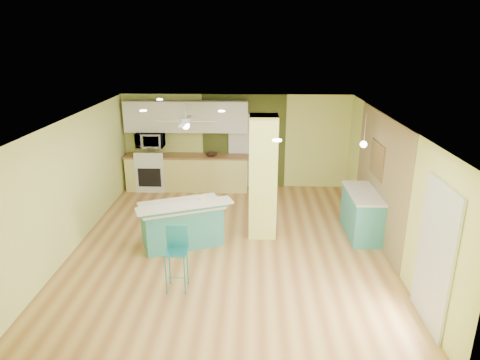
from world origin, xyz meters
The scene contains 23 objects.
floor centered at (0.00, 0.00, -0.01)m, with size 6.00×7.00×0.01m, color #9E6737.
ceiling centered at (0.00, 0.00, 2.50)m, with size 6.00×7.00×0.01m, color white.
wall_back centered at (0.00, 3.50, 1.25)m, with size 6.00×0.01×2.50m, color #DFE87C.
wall_front centered at (0.00, -3.50, 1.25)m, with size 6.00×0.01×2.50m, color #DFE87C.
wall_left centered at (-3.00, 0.00, 1.25)m, with size 0.01×7.00×2.50m, color #DFE87C.
wall_right centered at (3.00, 0.00, 1.25)m, with size 0.01×7.00×2.50m, color #DFE87C.
wood_panel centered at (2.99, 0.60, 1.25)m, with size 0.02×3.40×2.50m, color olive.
olive_accent centered at (0.20, 3.49, 1.25)m, with size 2.20×0.02×2.50m, color #424A1D.
interior_door centered at (0.20, 3.46, 1.00)m, with size 0.82×0.05×2.00m, color silver.
french_door centered at (2.97, -2.30, 1.05)m, with size 0.04×1.08×2.10m, color silver.
column centered at (0.65, 0.50, 1.25)m, with size 0.55×0.55×2.50m, color #D8E168.
kitchen_run centered at (-1.30, 3.20, 0.47)m, with size 3.25×0.63×0.94m.
stove centered at (-2.25, 3.19, 0.46)m, with size 0.76×0.66×1.08m.
upper_cabinets centered at (-1.30, 3.32, 1.95)m, with size 3.20×0.34×0.80m, color silver.
microwave centered at (-2.25, 3.20, 1.35)m, with size 0.70×0.48×0.39m, color white.
ceiling_fan centered at (-1.10, 2.00, 2.08)m, with size 1.41×1.41×0.61m.
pendant_lamp centered at (2.65, 0.75, 1.88)m, with size 0.14×0.14×0.69m.
wall_decor centered at (2.96, 0.80, 1.55)m, with size 0.03×0.90×0.70m, color brown.
peninsula centered at (-0.93, 0.00, 0.44)m, with size 1.93×1.53×0.96m.
bar_stool centered at (-0.76, -1.53, 0.72)m, with size 0.36×0.36×1.07m.
side_counter centered at (2.70, 0.57, 0.47)m, with size 0.61×1.45×0.93m.
fruit_bowl centered at (-0.64, 3.18, 0.98)m, with size 0.31×0.31×0.08m, color #382017.
canister centered at (-0.51, 0.03, 0.91)m, with size 0.16×0.16×0.16m, color yellow.
Camera 1 is at (0.46, -7.62, 3.95)m, focal length 32.00 mm.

